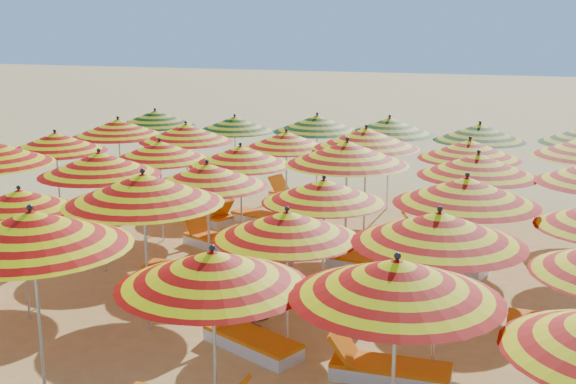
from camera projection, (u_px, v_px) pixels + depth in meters
The scene contains 42 objects.
ground at pixel (280, 273), 14.74m from camera, with size 120.00×120.00×0.00m, color #F5C06D.
umbrella_2 at pixel (32, 229), 9.28m from camera, with size 3.26×3.26×2.74m.
umbrella_3 at pixel (213, 269), 8.51m from camera, with size 2.77×2.77×2.47m.
umbrella_4 at pixel (397, 279), 7.96m from camera, with size 2.88×2.88×2.55m.
umbrella_7 at pixel (20, 202), 12.00m from camera, with size 2.34×2.34×2.37m.
umbrella_8 at pixel (143, 189), 11.51m from camera, with size 3.31×3.31×2.74m.
umbrella_9 at pixel (287, 225), 10.71m from camera, with size 2.34×2.34×2.35m.
umbrella_10 at pixel (439, 228), 9.89m from camera, with size 2.93×2.93×2.56m.
umbrella_13 at pixel (99, 164), 14.34m from camera, with size 2.91×2.91×2.57m.
umbrella_14 at pixel (207, 175), 13.73m from camera, with size 2.45×2.45×2.47m.
umbrella_15 at pixel (324, 191), 12.79m from camera, with size 2.74×2.74×2.37m.
umbrella_16 at pixel (466, 191), 11.96m from camera, with size 2.61×2.61×2.59m.
umbrella_18 at pixel (55, 142), 17.04m from camera, with size 2.77×2.77×2.55m.
umbrella_19 at pixel (160, 151), 16.47m from camera, with size 2.54×2.54×2.44m.
umbrella_20 at pixel (241, 156), 15.85m from camera, with size 2.79×2.79×2.44m.
umbrella_21 at pixel (347, 153), 14.77m from camera, with size 2.71×2.71×2.72m.
umbrella_22 at pixel (478, 165), 14.33m from camera, with size 3.16×3.16×2.55m.
umbrella_24 at pixel (118, 128), 19.08m from camera, with size 2.61×2.61×2.59m.
umbrella_25 at pixel (186, 133), 18.45m from camera, with size 3.10×3.10×2.55m.
umbrella_26 at pixel (286, 140), 17.88m from camera, with size 2.92×2.92×2.44m.
umbrella_27 at pixel (366, 138), 16.95m from camera, with size 3.08×3.08×2.67m.
umbrella_28 at pixel (470, 149), 16.38m from camera, with size 2.86×2.86×2.49m.
umbrella_30 at pixel (155, 118), 21.41m from camera, with size 3.07×3.07×2.53m.
umbrella_31 at pixel (235, 124), 20.73m from camera, with size 2.50×2.50×2.44m.
umbrella_32 at pixel (317, 123), 19.87m from camera, with size 2.47×2.47×2.59m.
umbrella_33 at pixel (389, 126), 19.34m from camera, with size 2.49×2.49×2.60m.
umbrella_34 at pixel (480, 132), 18.70m from camera, with size 3.03×3.03×2.52m.
lounger_5 at pixel (250, 340), 11.30m from camera, with size 1.82×1.23×0.69m.
lounger_6 at pixel (387, 370), 10.33m from camera, with size 1.75×0.64×0.69m.
lounger_7 at pixel (23, 257), 15.27m from camera, with size 1.76×0.66×0.69m.
lounger_8 at pixel (188, 272), 14.40m from camera, with size 1.75×0.65×0.69m.
lounger_9 at pixel (564, 327), 11.78m from camera, with size 1.74×0.59×0.69m.
lounger_10 at pixel (216, 241), 16.38m from camera, with size 1.82×1.20×0.69m.
lounger_11 at pixel (366, 262), 14.95m from camera, with size 1.80×0.83×0.69m.
lounger_12 at pixel (446, 264), 14.83m from camera, with size 1.83×1.03×0.69m.
lounger_13 at pixel (143, 207), 19.42m from camera, with size 1.82×0.93×0.69m.
lounger_14 at pixel (205, 216), 18.51m from camera, with size 1.82×1.25×0.69m.
lounger_15 at pixel (265, 218), 18.31m from camera, with size 1.83×1.07×0.69m.
lounger_16 at pixel (438, 235), 16.85m from camera, with size 1.82×1.17×0.69m.
lounger_17 at pixel (296, 197), 20.52m from camera, with size 1.83×1.16×0.69m.
beachgoer_a at pixel (283, 251), 13.84m from camera, with size 0.53×0.35×1.44m, color #E09F7E.
beachgoer_b at pixel (263, 287), 12.18m from camera, with size 0.63×0.49×1.30m, color tan.
Camera 1 is at (4.73, -13.14, 5.01)m, focal length 45.00 mm.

